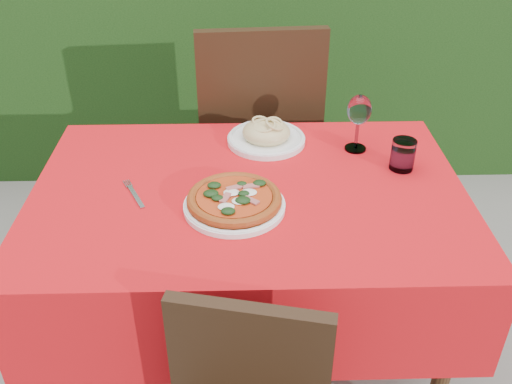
{
  "coord_description": "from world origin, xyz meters",
  "views": [
    {
      "loc": [
        -0.02,
        -1.4,
        1.64
      ],
      "look_at": [
        0.02,
        -0.05,
        0.77
      ],
      "focal_mm": 40.0,
      "sensor_mm": 36.0,
      "label": 1
    }
  ],
  "objects_px": {
    "pizza_plate": "(234,201)",
    "pasta_plate": "(266,135)",
    "chair_far": "(258,130)",
    "fork": "(136,197)",
    "wine_glass": "(359,112)",
    "water_glass": "(403,156)"
  },
  "relations": [
    {
      "from": "water_glass",
      "to": "wine_glass",
      "type": "xyz_separation_m",
      "value": [
        -0.12,
        0.13,
        0.09
      ]
    },
    {
      "from": "water_glass",
      "to": "pasta_plate",
      "type": "bearing_deg",
      "value": 155.8
    },
    {
      "from": "pasta_plate",
      "to": "chair_far",
      "type": "bearing_deg",
      "value": 92.18
    },
    {
      "from": "pasta_plate",
      "to": "wine_glass",
      "type": "distance_m",
      "value": 0.31
    },
    {
      "from": "chair_far",
      "to": "fork",
      "type": "height_order",
      "value": "chair_far"
    },
    {
      "from": "chair_far",
      "to": "pasta_plate",
      "type": "distance_m",
      "value": 0.42
    },
    {
      "from": "water_glass",
      "to": "wine_glass",
      "type": "bearing_deg",
      "value": 133.22
    },
    {
      "from": "wine_glass",
      "to": "fork",
      "type": "height_order",
      "value": "wine_glass"
    },
    {
      "from": "water_glass",
      "to": "fork",
      "type": "bearing_deg",
      "value": -169.91
    },
    {
      "from": "pizza_plate",
      "to": "wine_glass",
      "type": "bearing_deg",
      "value": 40.07
    },
    {
      "from": "pizza_plate",
      "to": "pasta_plate",
      "type": "xyz_separation_m",
      "value": [
        0.1,
        0.39,
        0.0
      ]
    },
    {
      "from": "pasta_plate",
      "to": "water_glass",
      "type": "bearing_deg",
      "value": -24.2
    },
    {
      "from": "water_glass",
      "to": "wine_glass",
      "type": "distance_m",
      "value": 0.2
    },
    {
      "from": "pasta_plate",
      "to": "fork",
      "type": "bearing_deg",
      "value": -139.86
    },
    {
      "from": "pasta_plate",
      "to": "wine_glass",
      "type": "bearing_deg",
      "value": -11.08
    },
    {
      "from": "fork",
      "to": "wine_glass",
      "type": "bearing_deg",
      "value": -4.23
    },
    {
      "from": "pizza_plate",
      "to": "pasta_plate",
      "type": "distance_m",
      "value": 0.4
    },
    {
      "from": "pizza_plate",
      "to": "fork",
      "type": "height_order",
      "value": "pizza_plate"
    },
    {
      "from": "wine_glass",
      "to": "pasta_plate",
      "type": "bearing_deg",
      "value": 168.92
    },
    {
      "from": "pizza_plate",
      "to": "fork",
      "type": "bearing_deg",
      "value": 167.52
    },
    {
      "from": "wine_glass",
      "to": "pizza_plate",
      "type": "bearing_deg",
      "value": -139.93
    },
    {
      "from": "chair_far",
      "to": "wine_glass",
      "type": "xyz_separation_m",
      "value": [
        0.3,
        -0.44,
        0.28
      ]
    }
  ]
}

